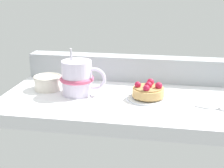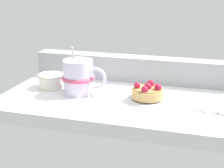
{
  "view_description": "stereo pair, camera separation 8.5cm",
  "coord_description": "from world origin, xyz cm",
  "views": [
    {
      "loc": [
        10.09,
        -80.23,
        29.29
      ],
      "look_at": [
        -4.24,
        -0.92,
        3.37
      ],
      "focal_mm": 53.61,
      "sensor_mm": 36.0,
      "label": 1
    },
    {
      "loc": [
        18.32,
        -78.29,
        29.29
      ],
      "look_at": [
        -4.24,
        -0.92,
        3.37
      ],
      "focal_mm": 53.61,
      "sensor_mm": 36.0,
      "label": 2
    }
  ],
  "objects": [
    {
      "name": "coffee_mug",
      "position": [
        -13.25,
        -0.74,
        4.45
      ],
      "size": [
        12.13,
        8.86,
        12.2
      ],
      "color": "silver",
      "rests_on": "ground_plane"
    },
    {
      "name": "sugar_bowl",
      "position": [
        -22.41,
        1.72,
        2.03
      ],
      "size": [
        7.73,
        7.73,
        3.79
      ],
      "color": "silver",
      "rests_on": "ground_plane"
    },
    {
      "name": "raspberry_tart",
      "position": [
        5.02,
        -1.1,
        2.21
      ],
      "size": [
        7.98,
        7.98,
        3.84
      ],
      "color": "tan",
      "rests_on": "dessert_plate"
    },
    {
      "name": "window_rail_back",
      "position": [
        0.0,
        14.47,
        3.59
      ],
      "size": [
        63.55,
        5.48,
        7.18
      ],
      "primitive_type": "cube",
      "color": "#9EA3A8",
      "rests_on": "ground_plane"
    },
    {
      "name": "ground_plane",
      "position": [
        0.0,
        0.0,
        -1.63
      ],
      "size": [
        64.84,
        34.43,
        3.26
      ],
      "primitive_type": "cube",
      "color": "white"
    },
    {
      "name": "dessert_plate",
      "position": [
        5.0,
        -1.11,
        0.37
      ],
      "size": [
        10.4,
        10.4,
        0.79
      ],
      "color": "silver",
      "rests_on": "ground_plane"
    }
  ]
}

